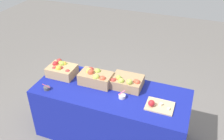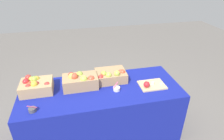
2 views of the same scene
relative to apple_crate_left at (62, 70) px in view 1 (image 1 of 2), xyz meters
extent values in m
plane|color=slate|center=(0.74, -0.10, -0.82)|extent=(10.00, 10.00, 0.00)
cube|color=navy|center=(0.74, -0.10, -0.45)|extent=(1.90, 0.76, 0.74)
cube|color=tan|center=(0.01, 0.00, -0.01)|extent=(0.36, 0.27, 0.13)
sphere|color=#B2332D|center=(-0.07, -0.06, 0.03)|extent=(0.07, 0.07, 0.07)
sphere|color=#B2332D|center=(0.01, -0.04, 0.04)|extent=(0.07, 0.07, 0.07)
sphere|color=gold|center=(0.00, -0.06, 0.06)|extent=(0.07, 0.07, 0.07)
sphere|color=gold|center=(0.00, 0.07, 0.05)|extent=(0.07, 0.07, 0.07)
sphere|color=#99B742|center=(0.02, 0.08, 0.03)|extent=(0.07, 0.07, 0.07)
sphere|color=#B2332D|center=(0.13, -0.06, 0.03)|extent=(0.07, 0.07, 0.07)
sphere|color=#D14C33|center=(-0.06, -0.01, 0.03)|extent=(0.07, 0.07, 0.07)
sphere|color=#99B742|center=(-0.05, 0.07, 0.05)|extent=(0.07, 0.07, 0.07)
sphere|color=#99B742|center=(-0.01, 0.05, 0.06)|extent=(0.07, 0.07, 0.07)
sphere|color=#B2332D|center=(-0.08, 0.09, 0.06)|extent=(0.07, 0.07, 0.07)
sphere|color=red|center=(-0.10, 0.02, 0.06)|extent=(0.07, 0.07, 0.07)
cube|color=tan|center=(0.50, -0.02, -0.01)|extent=(0.41, 0.24, 0.15)
sphere|color=#99B742|center=(0.50, 0.04, 0.06)|extent=(0.08, 0.08, 0.08)
sphere|color=#B2332D|center=(0.41, 0.05, 0.06)|extent=(0.08, 0.08, 0.08)
sphere|color=#D14C33|center=(0.44, -0.03, 0.08)|extent=(0.08, 0.08, 0.08)
sphere|color=#D14C33|center=(0.63, -0.09, 0.06)|extent=(0.08, 0.08, 0.08)
sphere|color=#B2C64C|center=(0.54, -0.09, 0.07)|extent=(0.08, 0.08, 0.08)
sphere|color=#B2C64C|center=(0.41, -0.01, 0.07)|extent=(0.08, 0.08, 0.08)
cube|color=tan|center=(0.89, 0.06, -0.02)|extent=(0.38, 0.29, 0.12)
sphere|color=#B2C64C|center=(0.84, -0.04, 0.05)|extent=(0.07, 0.07, 0.07)
sphere|color=#99B742|center=(0.79, 0.02, 0.05)|extent=(0.07, 0.07, 0.07)
sphere|color=#D14C33|center=(0.79, 0.01, 0.04)|extent=(0.07, 0.07, 0.07)
sphere|color=#D14C33|center=(1.01, 0.03, 0.03)|extent=(0.07, 0.07, 0.07)
sphere|color=#B2C64C|center=(0.95, -0.04, 0.06)|extent=(0.07, 0.07, 0.07)
sphere|color=#B2332D|center=(0.74, -0.04, 0.03)|extent=(0.07, 0.07, 0.07)
sphere|color=#D14C33|center=(1.03, 0.02, 0.04)|extent=(0.07, 0.07, 0.07)
cube|color=#D1B284|center=(1.35, -0.18, -0.07)|extent=(0.31, 0.24, 0.02)
cube|color=beige|center=(1.36, -0.17, -0.05)|extent=(0.04, 0.04, 0.03)
sphere|color=red|center=(1.26, -0.22, -0.02)|extent=(0.08, 0.08, 0.08)
cube|color=beige|center=(1.45, -0.21, -0.05)|extent=(0.03, 0.03, 0.02)
cylinder|color=#4C4C51|center=(-0.01, -0.36, -0.06)|extent=(0.08, 0.08, 0.04)
cylinder|color=#EA598C|center=(0.00, -0.37, -0.01)|extent=(0.08, 0.05, 0.07)
cylinder|color=silver|center=(0.91, -0.18, -0.06)|extent=(0.08, 0.08, 0.04)
cylinder|color=#EA598C|center=(0.90, -0.17, -0.01)|extent=(0.08, 0.06, 0.06)
camera|label=1|loc=(1.60, -2.33, 1.73)|focal=39.42mm
camera|label=2|loc=(0.45, -1.99, 1.22)|focal=30.87mm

